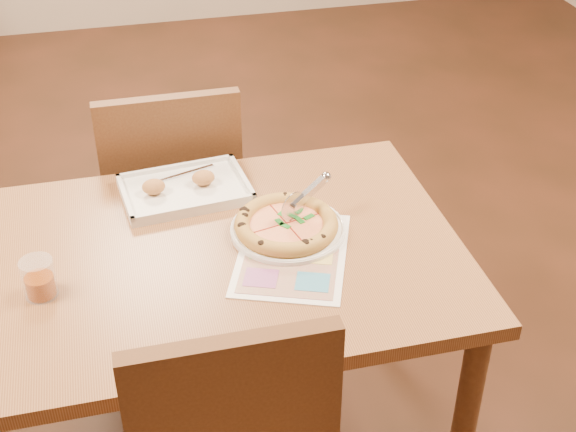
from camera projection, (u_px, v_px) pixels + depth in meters
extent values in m
cube|color=#8F5F39|center=(197.00, 260.00, 1.96)|extent=(1.30, 0.85, 0.04)
cylinder|color=brown|center=(464.00, 429.00, 1.99)|extent=(0.06, 0.06, 0.68)
cylinder|color=brown|center=(370.00, 256.00, 2.57)|extent=(0.06, 0.06, 0.68)
cube|color=brown|center=(235.00, 425.00, 1.56)|extent=(0.42, 0.04, 0.45)
cube|color=brown|center=(171.00, 195.00, 2.66)|extent=(0.42, 0.42, 0.04)
cube|color=brown|center=(172.00, 166.00, 2.38)|extent=(0.42, 0.04, 0.45)
cylinder|color=white|center=(288.00, 230.00, 2.02)|extent=(0.36, 0.36, 0.02)
cylinder|color=gold|center=(286.00, 227.00, 2.01)|extent=(0.25, 0.25, 0.01)
cylinder|color=#FBCF88|center=(286.00, 224.00, 2.00)|extent=(0.21, 0.21, 0.01)
torus|color=gold|center=(286.00, 224.00, 2.00)|extent=(0.26, 0.26, 0.04)
cylinder|color=silver|center=(294.00, 206.00, 1.99)|extent=(0.07, 0.04, 0.08)
cube|color=silver|center=(310.00, 192.00, 2.01)|extent=(0.11, 0.07, 0.06)
cube|color=silver|center=(185.00, 191.00, 2.17)|extent=(0.36, 0.26, 0.02)
cube|color=silver|center=(185.00, 187.00, 2.16)|extent=(0.16, 0.06, 0.00)
ellipsoid|color=#BA7542|center=(154.00, 187.00, 2.13)|extent=(0.06, 0.05, 0.04)
ellipsoid|color=#BA7542|center=(203.00, 178.00, 2.16)|extent=(0.06, 0.05, 0.04)
cylinder|color=#88380A|center=(40.00, 285.00, 1.81)|extent=(0.07, 0.07, 0.05)
cylinder|color=white|center=(39.00, 278.00, 1.80)|extent=(0.08, 0.08, 0.09)
cube|color=white|center=(292.00, 254.00, 1.94)|extent=(0.37, 0.43, 0.00)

